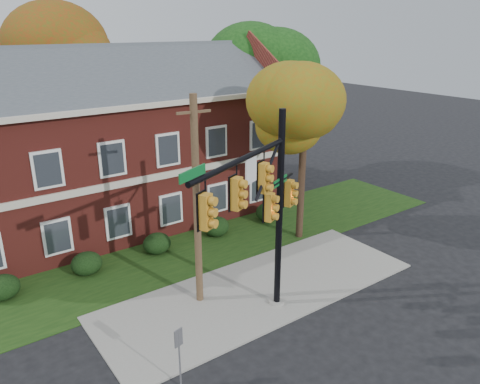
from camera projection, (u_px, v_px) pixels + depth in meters
ground at (275, 301)px, 19.20m from camera, size 120.00×120.00×0.00m
sidewalk at (260, 289)px, 19.95m from camera, size 14.00×5.00×0.08m
grass_strip at (199, 247)px, 23.77m from camera, size 30.00×6.00×0.04m
apartment_building at (109, 135)px, 25.54m from camera, size 18.80×8.80×9.74m
hedge_far_left at (2, 288)px, 19.18m from camera, size 1.40×1.26×1.05m
hedge_left at (87, 264)px, 21.11m from camera, size 1.40×1.26×1.05m
hedge_center at (157, 244)px, 23.04m from camera, size 1.40×1.26×1.05m
hedge_right at (216, 227)px, 24.96m from camera, size 1.40×1.26×1.05m
hedge_far_right at (267, 212)px, 26.89m from camera, size 1.40×1.26×1.05m
tree_near_right at (310, 112)px, 22.77m from camera, size 4.50×4.25×8.58m
tree_right_rear at (262, 65)px, 31.36m from camera, size 6.30×5.95×10.62m
tree_far_rear at (79, 54)px, 30.96m from camera, size 6.84×6.46×11.52m
traffic_signal at (262, 202)px, 16.12m from camera, size 6.57×3.10×7.95m
utility_pole at (197, 204)px, 17.76m from camera, size 1.31×0.31×8.43m
sign_post at (179, 348)px, 14.15m from camera, size 0.31×0.11×2.15m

